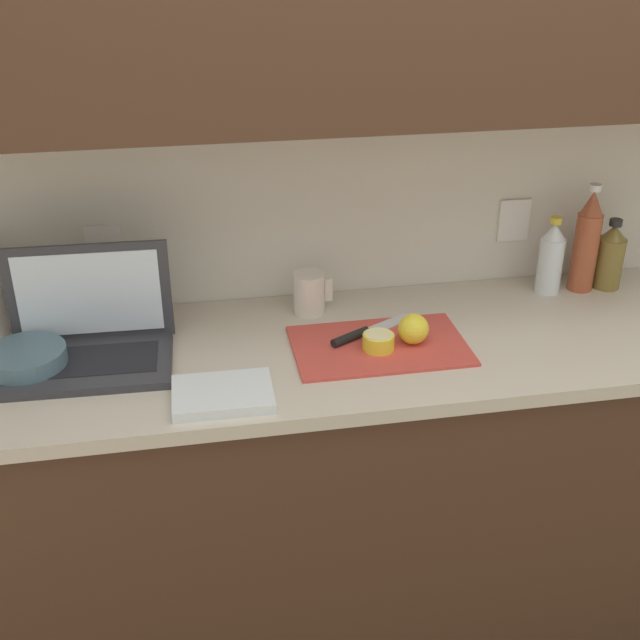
{
  "coord_description": "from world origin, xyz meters",
  "views": [
    {
      "loc": [
        -0.64,
        -1.69,
        1.87
      ],
      "look_at": [
        -0.33,
        -0.01,
        0.98
      ],
      "focal_mm": 45.0,
      "sensor_mm": 36.0,
      "label": 1
    }
  ],
  "objects_px": {
    "measuring_cup": "(309,293)",
    "lemon_half_cut": "(378,341)",
    "laptop": "(90,335)",
    "bottle_green_soda": "(610,257)",
    "bowl_white": "(26,361)",
    "knife": "(360,333)",
    "lemon_whole_beside": "(413,329)",
    "cutting_board": "(379,346)",
    "bottle_water_clear": "(551,258)",
    "bottle_oil_tall": "(586,242)"
  },
  "relations": [
    {
      "from": "lemon_half_cut",
      "to": "bottle_green_soda",
      "type": "relative_size",
      "value": 0.38
    },
    {
      "from": "knife",
      "to": "bottle_oil_tall",
      "type": "relative_size",
      "value": 0.82
    },
    {
      "from": "laptop",
      "to": "bowl_white",
      "type": "relative_size",
      "value": 2.1
    },
    {
      "from": "bowl_white",
      "to": "lemon_half_cut",
      "type": "bearing_deg",
      "value": -3.65
    },
    {
      "from": "lemon_whole_beside",
      "to": "bowl_white",
      "type": "xyz_separation_m",
      "value": [
        -0.91,
        0.04,
        -0.02
      ]
    },
    {
      "from": "knife",
      "to": "lemon_half_cut",
      "type": "xyz_separation_m",
      "value": [
        0.03,
        -0.07,
        0.01
      ]
    },
    {
      "from": "laptop",
      "to": "bottle_green_soda",
      "type": "relative_size",
      "value": 1.92
    },
    {
      "from": "bottle_oil_tall",
      "to": "bottle_water_clear",
      "type": "distance_m",
      "value": 0.11
    },
    {
      "from": "knife",
      "to": "bowl_white",
      "type": "distance_m",
      "value": 0.79
    },
    {
      "from": "bottle_water_clear",
      "to": "lemon_half_cut",
      "type": "bearing_deg",
      "value": -155.68
    },
    {
      "from": "bottle_oil_tall",
      "to": "lemon_whole_beside",
      "type": "bearing_deg",
      "value": -157.31
    },
    {
      "from": "cutting_board",
      "to": "knife",
      "type": "bearing_deg",
      "value": 127.15
    },
    {
      "from": "cutting_board",
      "to": "lemon_half_cut",
      "type": "distance_m",
      "value": 0.03
    },
    {
      "from": "lemon_whole_beside",
      "to": "bottle_green_soda",
      "type": "bearing_deg",
      "value": 20.13
    },
    {
      "from": "cutting_board",
      "to": "bottle_oil_tall",
      "type": "bearing_deg",
      "value": 19.59
    },
    {
      "from": "cutting_board",
      "to": "bottle_green_soda",
      "type": "bearing_deg",
      "value": 17.59
    },
    {
      "from": "bottle_oil_tall",
      "to": "laptop",
      "type": "bearing_deg",
      "value": -173.36
    },
    {
      "from": "lemon_whole_beside",
      "to": "bottle_oil_tall",
      "type": "height_order",
      "value": "bottle_oil_tall"
    },
    {
      "from": "laptop",
      "to": "bottle_water_clear",
      "type": "bearing_deg",
      "value": 9.07
    },
    {
      "from": "bottle_water_clear",
      "to": "bowl_white",
      "type": "relative_size",
      "value": 1.19
    },
    {
      "from": "lemon_whole_beside",
      "to": "lemon_half_cut",
      "type": "bearing_deg",
      "value": -170.49
    },
    {
      "from": "bottle_oil_tall",
      "to": "measuring_cup",
      "type": "distance_m",
      "value": 0.78
    },
    {
      "from": "lemon_half_cut",
      "to": "bottle_water_clear",
      "type": "xyz_separation_m",
      "value": [
        0.55,
        0.25,
        0.07
      ]
    },
    {
      "from": "lemon_half_cut",
      "to": "cutting_board",
      "type": "bearing_deg",
      "value": 67.82
    },
    {
      "from": "laptop",
      "to": "bottle_water_clear",
      "type": "xyz_separation_m",
      "value": [
        1.23,
        0.15,
        0.04
      ]
    },
    {
      "from": "laptop",
      "to": "cutting_board",
      "type": "xyz_separation_m",
      "value": [
        0.69,
        -0.07,
        -0.06
      ]
    },
    {
      "from": "lemon_whole_beside",
      "to": "laptop",
      "type": "bearing_deg",
      "value": 174.18
    },
    {
      "from": "lemon_half_cut",
      "to": "bottle_green_soda",
      "type": "bearing_deg",
      "value": 18.86
    },
    {
      "from": "knife",
      "to": "bottle_green_soda",
      "type": "xyz_separation_m",
      "value": [
        0.76,
        0.18,
        0.07
      ]
    },
    {
      "from": "laptop",
      "to": "lemon_whole_beside",
      "type": "height_order",
      "value": "laptop"
    },
    {
      "from": "cutting_board",
      "to": "bowl_white",
      "type": "distance_m",
      "value": 0.83
    },
    {
      "from": "lemon_whole_beside",
      "to": "bowl_white",
      "type": "bearing_deg",
      "value": 177.67
    },
    {
      "from": "bottle_green_soda",
      "to": "bowl_white",
      "type": "distance_m",
      "value": 1.56
    },
    {
      "from": "knife",
      "to": "lemon_whole_beside",
      "type": "distance_m",
      "value": 0.14
    },
    {
      "from": "bottle_water_clear",
      "to": "bowl_white",
      "type": "bearing_deg",
      "value": -171.89
    },
    {
      "from": "measuring_cup",
      "to": "lemon_half_cut",
      "type": "bearing_deg",
      "value": -62.0
    },
    {
      "from": "knife",
      "to": "bottle_water_clear",
      "type": "bearing_deg",
      "value": -11.96
    },
    {
      "from": "cutting_board",
      "to": "bottle_water_clear",
      "type": "xyz_separation_m",
      "value": [
        0.54,
        0.23,
        0.1
      ]
    },
    {
      "from": "lemon_whole_beside",
      "to": "bottle_water_clear",
      "type": "distance_m",
      "value": 0.52
    },
    {
      "from": "knife",
      "to": "lemon_half_cut",
      "type": "bearing_deg",
      "value": -96.39
    },
    {
      "from": "lemon_half_cut",
      "to": "lemon_whole_beside",
      "type": "bearing_deg",
      "value": 9.51
    },
    {
      "from": "cutting_board",
      "to": "bottle_green_soda",
      "type": "xyz_separation_m",
      "value": [
        0.72,
        0.23,
        0.09
      ]
    },
    {
      "from": "lemon_half_cut",
      "to": "bottle_water_clear",
      "type": "distance_m",
      "value": 0.61
    },
    {
      "from": "bowl_white",
      "to": "measuring_cup",
      "type": "bearing_deg",
      "value": 15.18
    },
    {
      "from": "cutting_board",
      "to": "bowl_white",
      "type": "height_order",
      "value": "bowl_white"
    },
    {
      "from": "knife",
      "to": "lemon_whole_beside",
      "type": "xyz_separation_m",
      "value": [
        0.12,
        -0.05,
        0.03
      ]
    },
    {
      "from": "lemon_half_cut",
      "to": "bottle_oil_tall",
      "type": "height_order",
      "value": "bottle_oil_tall"
    },
    {
      "from": "bottle_oil_tall",
      "to": "bowl_white",
      "type": "bearing_deg",
      "value": -172.43
    },
    {
      "from": "lemon_whole_beside",
      "to": "bottle_green_soda",
      "type": "relative_size",
      "value": 0.38
    },
    {
      "from": "lemon_whole_beside",
      "to": "bottle_oil_tall",
      "type": "bearing_deg",
      "value": 22.69
    }
  ]
}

